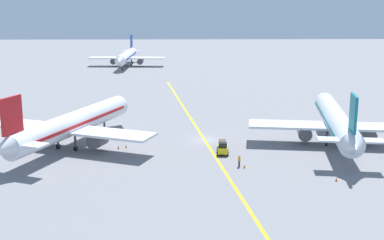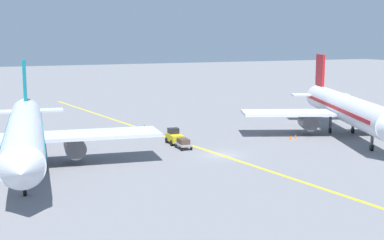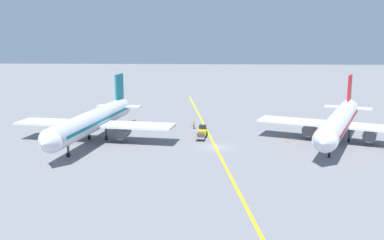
% 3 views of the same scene
% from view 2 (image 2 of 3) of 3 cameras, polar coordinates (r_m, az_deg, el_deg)
% --- Properties ---
extents(ground_plane, '(400.00, 400.00, 0.00)m').
position_cam_2_polar(ground_plane, '(61.33, 3.08, -3.75)').
color(ground_plane, slate).
extents(apron_yellow_centreline, '(15.67, 119.07, 0.01)m').
position_cam_2_polar(apron_yellow_centreline, '(61.33, 3.08, -3.75)').
color(apron_yellow_centreline, yellow).
rests_on(apron_yellow_centreline, ground).
extents(airplane_at_gate, '(27.89, 34.01, 10.60)m').
position_cam_2_polar(airplane_at_gate, '(75.63, 16.10, 1.18)').
color(airplane_at_gate, silver).
rests_on(airplane_at_gate, ground).
extents(airplane_adjacent_stand, '(28.44, 35.52, 10.60)m').
position_cam_2_polar(airplane_adjacent_stand, '(57.05, -17.41, -1.31)').
color(airplane_adjacent_stand, silver).
rests_on(airplane_adjacent_stand, ground).
extents(baggage_tug_white, '(1.90, 3.08, 2.11)m').
position_cam_2_polar(baggage_tug_white, '(67.41, -1.88, -1.80)').
color(baggage_tug_white, gold).
rests_on(baggage_tug_white, ground).
extents(baggage_cart_trailing, '(1.55, 2.68, 1.24)m').
position_cam_2_polar(baggage_cart_trailing, '(64.38, -0.92, -2.44)').
color(baggage_cart_trailing, gray).
rests_on(baggage_cart_trailing, ground).
extents(ground_crew_worker, '(0.33, 0.55, 1.68)m').
position_cam_2_polar(ground_crew_worker, '(72.40, -5.09, -1.08)').
color(ground_crew_worker, '#23232D').
rests_on(ground_crew_worker, ground).
extents(traffic_cone_near_nose, '(0.32, 0.32, 0.55)m').
position_cam_2_polar(traffic_cone_near_nose, '(71.40, 10.47, -1.85)').
color(traffic_cone_near_nose, orange).
rests_on(traffic_cone_near_nose, ground).
extents(traffic_cone_mid_apron, '(0.32, 0.32, 0.55)m').
position_cam_2_polar(traffic_cone_mid_apron, '(75.63, -15.27, -1.42)').
color(traffic_cone_mid_apron, orange).
rests_on(traffic_cone_mid_apron, ground).
extents(traffic_cone_by_wingtip, '(0.32, 0.32, 0.55)m').
position_cam_2_polar(traffic_cone_by_wingtip, '(72.83, -5.74, -1.54)').
color(traffic_cone_by_wingtip, orange).
rests_on(traffic_cone_by_wingtip, ground).
extents(traffic_cone_far_edge, '(0.32, 0.32, 0.55)m').
position_cam_2_polar(traffic_cone_far_edge, '(72.47, 10.99, -1.71)').
color(traffic_cone_far_edge, orange).
rests_on(traffic_cone_far_edge, ground).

